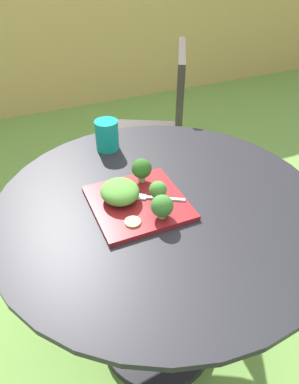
{
  "coord_description": "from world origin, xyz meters",
  "views": [
    {
      "loc": [
        -0.35,
        -0.72,
        1.35
      ],
      "look_at": [
        -0.03,
        0.01,
        0.75
      ],
      "focal_mm": 33.48,
      "sensor_mm": 36.0,
      "label": 1
    }
  ],
  "objects_px": {
    "patio_chair": "(156,126)",
    "salad_plate": "(138,203)",
    "drinking_glass": "(107,137)",
    "fork": "(152,198)"
  },
  "relations": [
    {
      "from": "salad_plate",
      "to": "fork",
      "type": "distance_m",
      "value": 0.04
    },
    {
      "from": "drinking_glass",
      "to": "salad_plate",
      "type": "bearing_deg",
      "value": -93.37
    },
    {
      "from": "drinking_glass",
      "to": "patio_chair",
      "type": "bearing_deg",
      "value": 47.64
    },
    {
      "from": "fork",
      "to": "drinking_glass",
      "type": "bearing_deg",
      "value": 93.67
    },
    {
      "from": "drinking_glass",
      "to": "fork",
      "type": "height_order",
      "value": "drinking_glass"
    },
    {
      "from": "patio_chair",
      "to": "drinking_glass",
      "type": "bearing_deg",
      "value": -132.36
    },
    {
      "from": "drinking_glass",
      "to": "fork",
      "type": "bearing_deg",
      "value": -86.33
    },
    {
      "from": "patio_chair",
      "to": "salad_plate",
      "type": "relative_size",
      "value": 3.5
    },
    {
      "from": "patio_chair",
      "to": "salad_plate",
      "type": "height_order",
      "value": "patio_chair"
    },
    {
      "from": "patio_chair",
      "to": "fork",
      "type": "height_order",
      "value": "patio_chair"
    }
  ]
}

